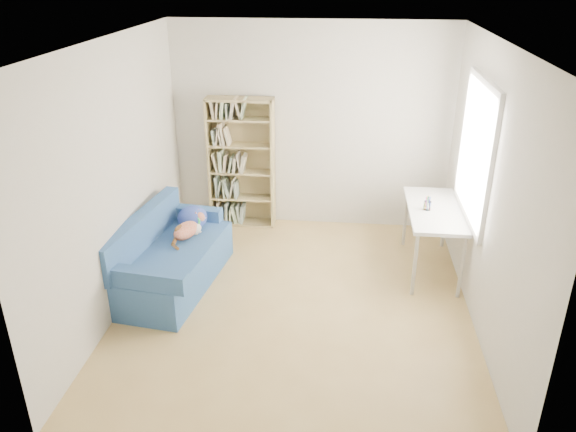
{
  "coord_description": "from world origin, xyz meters",
  "views": [
    {
      "loc": [
        0.43,
        -4.87,
        3.22
      ],
      "look_at": [
        -0.11,
        0.28,
        0.85
      ],
      "focal_mm": 35.0,
      "sensor_mm": 36.0,
      "label": 1
    }
  ],
  "objects_px": {
    "bookshelf": "(242,168)",
    "pen_cup": "(427,205)",
    "sofa": "(171,257)",
    "desk": "(434,214)"
  },
  "relations": [
    {
      "from": "sofa",
      "to": "bookshelf",
      "type": "distance_m",
      "value": 1.73
    },
    {
      "from": "sofa",
      "to": "desk",
      "type": "distance_m",
      "value": 2.91
    },
    {
      "from": "bookshelf",
      "to": "desk",
      "type": "bearing_deg",
      "value": -23.09
    },
    {
      "from": "sofa",
      "to": "bookshelf",
      "type": "relative_size",
      "value": 1.03
    },
    {
      "from": "desk",
      "to": "pen_cup",
      "type": "bearing_deg",
      "value": -156.81
    },
    {
      "from": "bookshelf",
      "to": "pen_cup",
      "type": "distance_m",
      "value": 2.45
    },
    {
      "from": "desk",
      "to": "pen_cup",
      "type": "xyz_separation_m",
      "value": [
        -0.09,
        -0.04,
        0.13
      ]
    },
    {
      "from": "pen_cup",
      "to": "bookshelf",
      "type": "bearing_deg",
      "value": 155.24
    },
    {
      "from": "desk",
      "to": "bookshelf",
      "type": "bearing_deg",
      "value": 156.91
    },
    {
      "from": "bookshelf",
      "to": "pen_cup",
      "type": "xyz_separation_m",
      "value": [
        2.23,
        -1.03,
        0.03
      ]
    }
  ]
}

